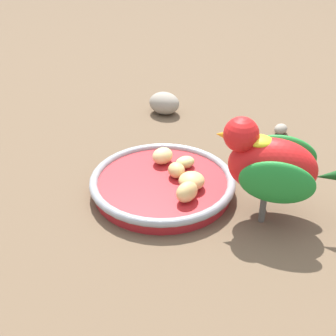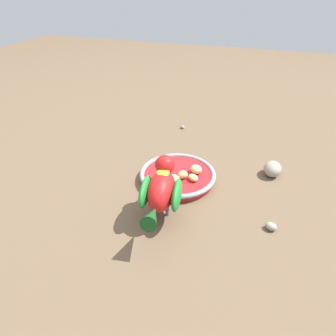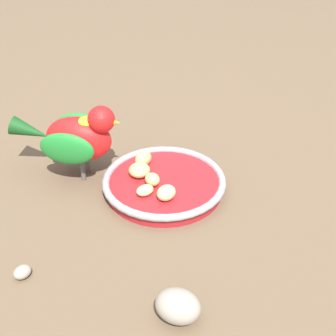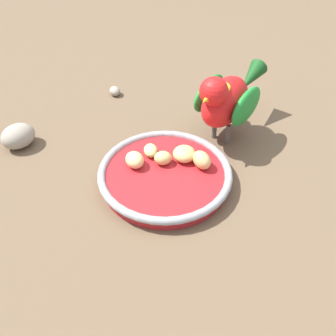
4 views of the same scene
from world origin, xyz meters
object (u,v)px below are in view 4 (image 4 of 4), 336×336
Objects in this scene: rock_large at (18,136)px; apple_piece_1 at (135,160)px; apple_piece_0 at (202,160)px; pebble_0 at (115,91)px; feeding_bowl at (165,176)px; apple_piece_4 at (151,150)px; apple_piece_2 at (163,158)px; parrot at (226,98)px; apple_piece_3 at (184,154)px.

apple_piece_1 is at bearing 23.56° from rock_large.
pebble_0 is (-0.31, 0.07, -0.03)m from apple_piece_0.
feeding_bowl is at bearing 24.16° from apple_piece_1.
apple_piece_0 is at bearing 23.67° from apple_piece_4.
feeding_bowl is at bearing -18.22° from apple_piece_4.
apple_piece_2 is at bearing 28.17° from rock_large.
pebble_0 is (-0.22, 0.15, -0.03)m from apple_piece_1.
apple_piece_1 is 1.31× the size of pebble_0.
apple_piece_2 is 0.47× the size of rock_large.
parrot is (0.04, 0.19, 0.05)m from apple_piece_1.
rock_large reaches higher than pebble_0.
apple_piece_0 is at bearing -12.79° from pebble_0.
apple_piece_4 is (-0.05, 0.02, 0.02)m from feeding_bowl.
apple_piece_2 is 0.28m from rock_large.
apple_piece_2 reaches higher than feeding_bowl.
parrot is at bearing 74.16° from apple_piece_4.
parrot is (0.04, 0.15, 0.06)m from apple_piece_4.
feeding_bowl is at bearing -121.97° from apple_piece_0.
apple_piece_2 is at bearing -144.17° from apple_piece_0.
feeding_bowl is 6.21× the size of apple_piece_1.
apple_piece_1 reaches higher than apple_piece_2.
feeding_bowl is 0.18m from parrot.
apple_piece_0 reaches higher than apple_piece_4.
apple_piece_2 reaches higher than pebble_0.
apple_piece_3 is 0.31m from rock_large.
apple_piece_0 is 0.17× the size of parrot.
apple_piece_3 reaches higher than rock_large.
apple_piece_4 is 1.15× the size of pebble_0.
apple_piece_1 reaches higher than apple_piece_3.
parrot is at bearing 93.89° from apple_piece_3.
apple_piece_3 is 0.13m from parrot.
apple_piece_0 is 0.59× the size of rock_large.
apple_piece_2 is 0.16m from parrot.
apple_piece_1 reaches higher than feeding_bowl.
apple_piece_1 is 1.14× the size of apple_piece_4.
apple_piece_3 is 0.62× the size of rock_large.
parrot is at bearing 92.85° from feeding_bowl.
apple_piece_0 is 0.09m from apple_piece_4.
pebble_0 is at bearing -89.49° from parrot.
apple_piece_4 is 0.25m from rock_large.
apple_piece_2 reaches higher than apple_piece_4.
parrot is at bearing 77.71° from apple_piece_1.
apple_piece_1 is 1.22× the size of apple_piece_2.
parrot reaches higher than apple_piece_4.
apple_piece_3 is (0.05, 0.07, -0.00)m from apple_piece_1.
parrot reaches higher than apple_piece_2.
pebble_0 is (-0.01, 0.24, -0.01)m from rock_large.
apple_piece_0 reaches higher than rock_large.
apple_piece_0 reaches higher than apple_piece_2.
apple_piece_3 reaches higher than apple_piece_4.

